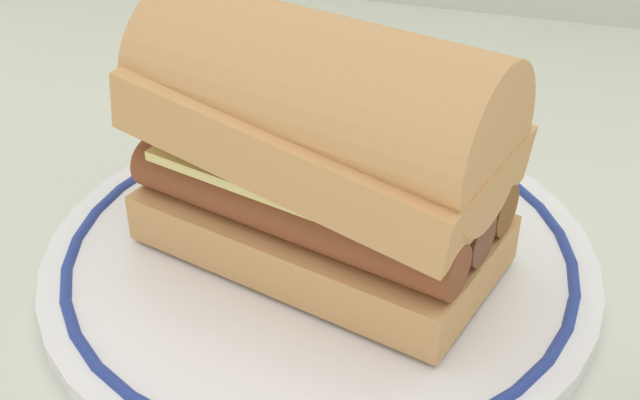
% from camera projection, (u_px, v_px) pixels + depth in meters
% --- Properties ---
extents(ground_plane, '(1.50, 1.50, 0.00)m').
position_uv_depth(ground_plane, '(271.00, 305.00, 0.44)').
color(ground_plane, silver).
extents(plate, '(0.29, 0.29, 0.01)m').
position_uv_depth(plate, '(320.00, 258.00, 0.46)').
color(plate, white).
rests_on(plate, ground_plane).
extents(sausage_sandwich, '(0.20, 0.14, 0.13)m').
position_uv_depth(sausage_sandwich, '(320.00, 143.00, 0.42)').
color(sausage_sandwich, tan).
rests_on(sausage_sandwich, plate).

